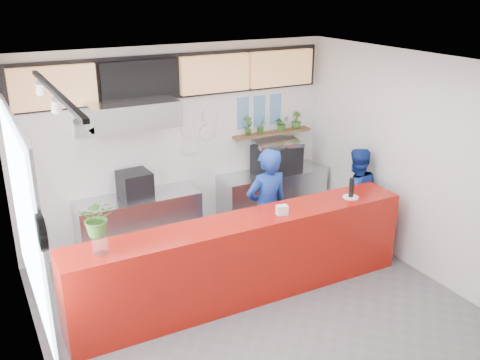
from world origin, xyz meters
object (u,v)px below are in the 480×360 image
object	(u,v)px
espresso_machine	(277,158)
staff_right	(355,196)
staff_center	(267,209)
panini_oven	(135,185)
pepper_mill	(351,188)
service_counter	(244,259)

from	to	relation	value
espresso_machine	staff_right	xyz separation A→B (m)	(0.65, -1.21, -0.37)
espresso_machine	staff_center	size ratio (longest dim) A/B	0.42
panini_oven	staff_right	bearing A→B (deg)	-25.86
espresso_machine	staff_right	distance (m)	1.43
panini_oven	staff_center	bearing A→B (deg)	-43.67
panini_oven	staff_right	xyz separation A→B (m)	(3.06, -1.21, -0.33)
panini_oven	staff_right	world-z (taller)	staff_right
staff_center	pepper_mill	xyz separation A→B (m)	(0.94, -0.63, 0.37)
staff_center	staff_right	xyz separation A→B (m)	(1.57, 0.01, -0.11)
espresso_machine	pepper_mill	world-z (taller)	same
espresso_machine	staff_center	world-z (taller)	staff_center
service_counter	staff_center	world-z (taller)	staff_center
panini_oven	staff_right	size ratio (longest dim) A/B	0.28
service_counter	staff_center	xyz separation A→B (m)	(0.67, 0.58, 0.33)
panini_oven	pepper_mill	size ratio (longest dim) A/B	1.64
service_counter	pepper_mill	bearing A→B (deg)	-2.04
panini_oven	espresso_machine	xyz separation A→B (m)	(2.40, 0.00, 0.05)
service_counter	staff_right	xyz separation A→B (m)	(2.23, 0.59, 0.21)
panini_oven	espresso_machine	world-z (taller)	espresso_machine
panini_oven	staff_center	world-z (taller)	staff_center
pepper_mill	service_counter	bearing A→B (deg)	177.96
espresso_machine	staff_center	distance (m)	1.55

